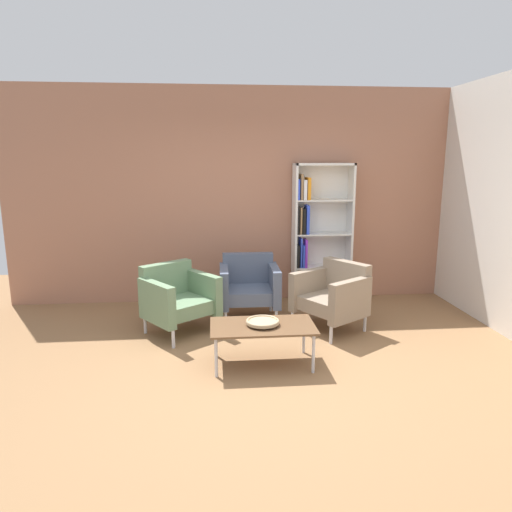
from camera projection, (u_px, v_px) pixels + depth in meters
ground_plane at (264, 375)px, 4.31m from camera, size 8.32×8.32×0.00m
brick_back_panel at (245, 196)px, 6.41m from camera, size 6.40×0.12×2.90m
bookshelf_tall at (316, 234)px, 6.39m from camera, size 0.80×0.30×1.90m
coffee_table_low at (263, 328)px, 4.47m from camera, size 1.00×0.56×0.40m
decorative_bowl at (263, 322)px, 4.45m from camera, size 0.32×0.32×0.05m
armchair_by_bookshelf at (177, 297)px, 5.29m from camera, size 0.95×0.94×0.78m
armchair_spare_guest at (333, 295)px, 5.40m from camera, size 0.93×0.94×0.78m
armchair_corner_red at (249, 286)px, 5.78m from camera, size 0.73×0.67×0.78m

